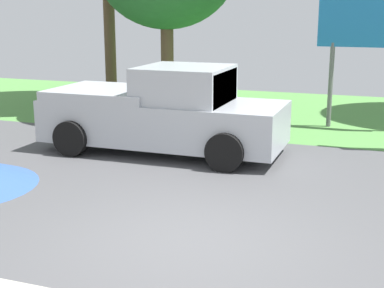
% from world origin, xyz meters
% --- Properties ---
extents(ground_plane, '(40.00, 22.00, 0.20)m').
position_xyz_m(ground_plane, '(0.00, 2.95, -0.05)').
color(ground_plane, '#4C4C4F').
extents(pickup_truck, '(5.20, 2.28, 1.88)m').
position_xyz_m(pickup_truck, '(-2.13, 4.37, 0.87)').
color(pickup_truck, '#ADB2BA').
rests_on(pickup_truck, ground_plane).
extents(roadside_billboard, '(2.60, 0.12, 3.50)m').
position_xyz_m(roadside_billboard, '(1.84, 8.30, 2.55)').
color(roadside_billboard, slate).
rests_on(roadside_billboard, ground_plane).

